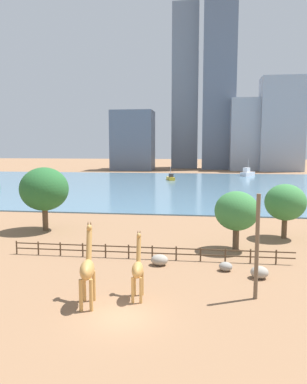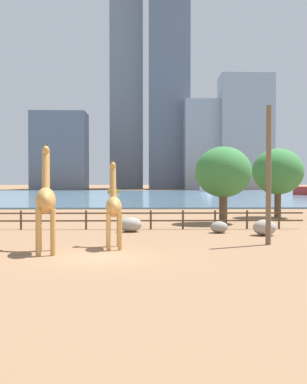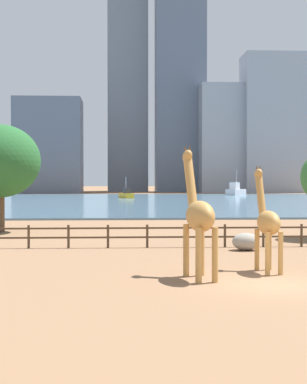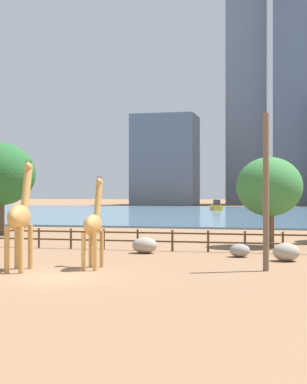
{
  "view_description": "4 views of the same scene",
  "coord_description": "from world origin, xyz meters",
  "views": [
    {
      "loc": [
        4.81,
        -21.3,
        10.42
      ],
      "look_at": [
        -2.28,
        32.46,
        3.74
      ],
      "focal_mm": 35.0,
      "sensor_mm": 36.0,
      "label": 1
    },
    {
      "loc": [
        1.94,
        -20.92,
        3.43
      ],
      "look_at": [
        3.03,
        26.06,
        2.19
      ],
      "focal_mm": 45.0,
      "sensor_mm": 36.0,
      "label": 2
    },
    {
      "loc": [
        -5.54,
        -21.13,
        3.9
      ],
      "look_at": [
        -3.0,
        26.59,
        2.81
      ],
      "focal_mm": 55.0,
      "sensor_mm": 36.0,
      "label": 3
    },
    {
      "loc": [
        9.72,
        -23.46,
        3.62
      ],
      "look_at": [
        -1.35,
        23.29,
        3.65
      ],
      "focal_mm": 55.0,
      "sensor_mm": 36.0,
      "label": 4
    }
  ],
  "objects": [
    {
      "name": "enclosure_fence",
      "position": [
        -0.34,
        12.0,
        0.76
      ],
      "size": [
        26.12,
        0.14,
        1.3
      ],
      "color": "#4C3826",
      "rests_on": "ground"
    },
    {
      "name": "ground_plane",
      "position": [
        0.0,
        80.0,
        0.0
      ],
      "size": [
        400.0,
        400.0,
        0.0
      ],
      "primitive_type": "plane",
      "color": "#8C6647"
    },
    {
      "name": "tree_left_large",
      "position": [
        8.22,
        16.24,
        3.97
      ],
      "size": [
        4.37,
        4.37,
        5.97
      ],
      "color": "brown",
      "rests_on": "ground"
    },
    {
      "name": "skyline_tower_glass",
      "position": [
        -3.86,
        159.72,
        37.14
      ],
      "size": [
        12.0,
        13.64,
        74.28
      ],
      "primitive_type": "cube",
      "color": "slate",
      "rests_on": "ground"
    },
    {
      "name": "boulder_by_pole",
      "position": [
        1.16,
        10.38,
        0.47
      ],
      "size": [
        1.5,
        1.27,
        0.95
      ],
      "primitive_type": "ellipsoid",
      "color": "gray",
      "rests_on": "ground"
    },
    {
      "name": "harbor_water",
      "position": [
        0.0,
        77.0,
        0.1
      ],
      "size": [
        180.0,
        86.0,
        0.2
      ],
      "primitive_type": "cube",
      "color": "slate",
      "rests_on": "ground"
    },
    {
      "name": "tree_center_broad",
      "position": [
        -14.45,
        22.09,
        5.16
      ],
      "size": [
        5.92,
        5.92,
        7.84
      ],
      "color": "brown",
      "rests_on": "ground"
    },
    {
      "name": "boulder_near_fence",
      "position": [
        6.85,
        9.61,
        0.37
      ],
      "size": [
        1.13,
        0.99,
        0.75
      ],
      "primitive_type": "ellipsoid",
      "color": "gray",
      "rests_on": "ground"
    },
    {
      "name": "boulder_small",
      "position": [
        9.4,
        8.16,
        0.49
      ],
      "size": [
        1.41,
        1.3,
        0.97
      ],
      "primitive_type": "ellipsoid",
      "color": "gray",
      "rests_on": "ground"
    },
    {
      "name": "giraffe_tall",
      "position": [
        -2.57,
        1.59,
        2.47
      ],
      "size": [
        1.33,
        3.37,
        5.28
      ],
      "rotation": [
        0.0,
        0.0,
        1.75
      ],
      "color": "#C18C47",
      "rests_on": "ground"
    },
    {
      "name": "utility_pole",
      "position": [
        8.53,
        4.02,
        3.64
      ],
      "size": [
        0.28,
        0.28,
        7.27
      ],
      "primitive_type": "cylinder",
      "color": "brown",
      "rests_on": "ground"
    },
    {
      "name": "skyline_block_left",
      "position": [
        11.45,
        151.73,
        42.59
      ],
      "size": [
        14.3,
        11.94,
        85.19
      ],
      "primitive_type": "cube",
      "color": "slate",
      "rests_on": "ground"
    },
    {
      "name": "skyline_block_central",
      "position": [
        -25.41,
        139.27,
        12.7
      ],
      "size": [
        17.8,
        13.07,
        25.4
      ],
      "primitive_type": "cube",
      "color": "slate",
      "rests_on": "ground"
    },
    {
      "name": "giraffe_companion",
      "position": [
        0.51,
        3.05,
        2.08
      ],
      "size": [
        0.95,
        2.73,
        4.5
      ],
      "rotation": [
        0.0,
        0.0,
        1.66
      ],
      "color": "#C18C47",
      "rests_on": "ground"
    },
    {
      "name": "boat_tug",
      "position": [
        -4.75,
        90.73,
        0.89
      ],
      "size": [
        2.98,
        4.81,
        4.08
      ],
      "rotation": [
        0.0,
        0.0,
        1.89
      ],
      "color": "gold",
      "rests_on": "harbor_water"
    }
  ]
}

